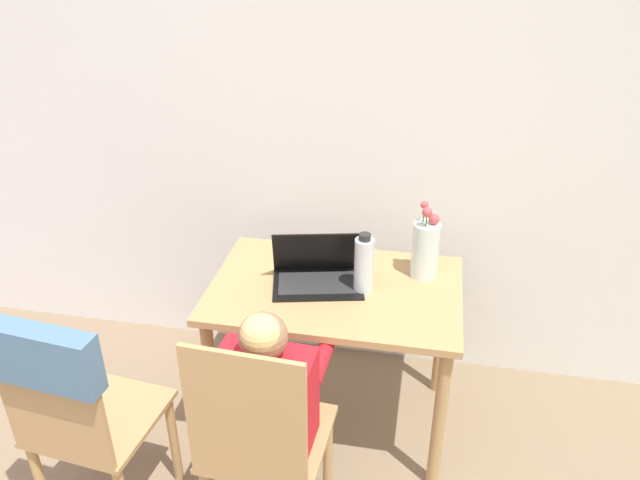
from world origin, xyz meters
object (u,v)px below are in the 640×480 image
object	(u,v)px
chair_occupied	(261,445)
person_seated	(272,391)
chair_spare	(68,398)
water_bottle	(364,265)
flower_vase	(425,248)
laptop	(317,270)

from	to	relation	value
chair_occupied	person_seated	size ratio (longest dim) A/B	1.00
chair_occupied	chair_spare	bearing A→B (deg)	9.20
person_seated	water_bottle	bearing A→B (deg)	-111.68
chair_occupied	person_seated	world-z (taller)	person_seated
person_seated	flower_vase	distance (m)	0.86
chair_occupied	flower_vase	size ratio (longest dim) A/B	2.93
person_seated	flower_vase	xyz separation A→B (m)	(0.47, 0.68, 0.23)
chair_occupied	water_bottle	bearing A→B (deg)	-107.61
chair_occupied	water_bottle	size ratio (longest dim) A/B	3.76
flower_vase	water_bottle	world-z (taller)	flower_vase
laptop	person_seated	bearing A→B (deg)	-108.03
chair_spare	water_bottle	world-z (taller)	chair_spare
chair_occupied	water_bottle	distance (m)	0.77
laptop	flower_vase	xyz separation A→B (m)	(0.42, 0.13, 0.08)
chair_spare	flower_vase	xyz separation A→B (m)	(1.10, 0.88, 0.19)
chair_occupied	person_seated	bearing A→B (deg)	-90.00
chair_spare	flower_vase	size ratio (longest dim) A/B	2.96
person_seated	chair_spare	bearing A→B (deg)	20.69
person_seated	laptop	bearing A→B (deg)	-91.97
water_bottle	chair_spare	bearing A→B (deg)	-140.43
chair_spare	laptop	bearing A→B (deg)	-125.93
person_seated	flower_vase	bearing A→B (deg)	-121.38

